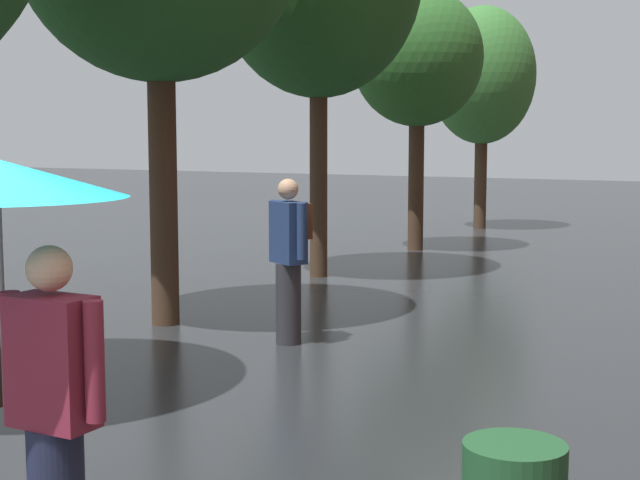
{
  "coord_description": "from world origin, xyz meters",
  "views": [
    {
      "loc": [
        3.05,
        -2.62,
        2.15
      ],
      "look_at": [
        -0.1,
        3.57,
        1.35
      ],
      "focal_mm": 52.97,
      "sensor_mm": 36.0,
      "label": 1
    }
  ],
  "objects_px": {
    "street_tree_3": "(417,59)",
    "pedestrian_walking_midground": "(289,256)",
    "street_tree_4": "(482,76)",
    "couple_under_umbrella": "(1,294)"
  },
  "relations": [
    {
      "from": "street_tree_4",
      "to": "couple_under_umbrella",
      "type": "relative_size",
      "value": 2.41
    },
    {
      "from": "pedestrian_walking_midground",
      "to": "street_tree_3",
      "type": "bearing_deg",
      "value": 102.0
    },
    {
      "from": "street_tree_3",
      "to": "pedestrian_walking_midground",
      "type": "distance_m",
      "value": 8.32
    },
    {
      "from": "street_tree_3",
      "to": "couple_under_umbrella",
      "type": "height_order",
      "value": "street_tree_3"
    },
    {
      "from": "street_tree_3",
      "to": "couple_under_umbrella",
      "type": "relative_size",
      "value": 2.32
    },
    {
      "from": "street_tree_4",
      "to": "couple_under_umbrella",
      "type": "xyz_separation_m",
      "value": [
        3.02,
        -17.05,
        -1.95
      ]
    },
    {
      "from": "street_tree_4",
      "to": "pedestrian_walking_midground",
      "type": "bearing_deg",
      "value": -81.64
    },
    {
      "from": "street_tree_4",
      "to": "pedestrian_walking_midground",
      "type": "xyz_separation_m",
      "value": [
        1.76,
        -11.97,
        -2.45
      ]
    },
    {
      "from": "street_tree_3",
      "to": "street_tree_4",
      "type": "height_order",
      "value": "street_tree_4"
    },
    {
      "from": "street_tree_3",
      "to": "pedestrian_walking_midground",
      "type": "height_order",
      "value": "street_tree_3"
    }
  ]
}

